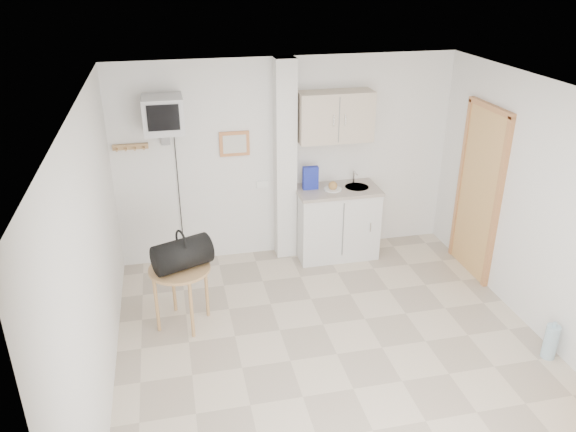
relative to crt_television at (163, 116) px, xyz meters
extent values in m
plane|color=beige|center=(1.45, -2.02, -1.94)|extent=(4.50, 4.50, 0.00)
cube|color=white|center=(1.45, 0.23, -0.69)|extent=(4.20, 0.04, 2.50)
cube|color=white|center=(1.45, -4.27, -0.69)|extent=(4.20, 0.04, 2.50)
cube|color=white|center=(-0.65, -2.02, -0.69)|extent=(0.04, 4.50, 2.50)
cube|color=white|center=(3.55, -2.02, -0.69)|extent=(0.04, 4.50, 2.50)
cube|color=white|center=(1.45, -2.02, 0.56)|extent=(4.20, 4.50, 0.04)
cube|color=white|center=(1.40, 0.12, -0.69)|extent=(0.25, 0.22, 2.50)
cube|color=#C07342|center=(0.80, 0.21, -0.44)|extent=(0.36, 0.03, 0.30)
cube|color=silver|center=(0.80, 0.19, -0.44)|extent=(0.28, 0.01, 0.22)
cube|color=#AA7B4D|center=(-0.40, 0.20, -0.39)|extent=(0.40, 0.05, 0.06)
cube|color=white|center=(1.13, 0.22, -0.99)|extent=(0.15, 0.02, 0.08)
cylinder|color=#AA7B4D|center=(-0.55, 0.14, -0.40)|extent=(0.02, 0.08, 0.02)
cylinder|color=#AA7B4D|center=(-0.45, 0.14, -0.40)|extent=(0.02, 0.08, 0.02)
cylinder|color=#AA7B4D|center=(-0.35, 0.14, -0.40)|extent=(0.02, 0.08, 0.02)
cylinder|color=#AA7B4D|center=(-0.25, 0.14, -0.40)|extent=(0.02, 0.08, 0.02)
cube|color=#AE833F|center=(3.52, -0.77, -0.94)|extent=(0.04, 0.75, 2.00)
cube|color=brown|center=(3.52, -0.77, -0.94)|extent=(0.06, 0.87, 2.06)
cube|color=silver|center=(2.03, -0.05, -1.50)|extent=(1.00, 0.55, 0.88)
cube|color=#A79B8D|center=(2.03, -0.05, -1.04)|extent=(1.03, 0.58, 0.04)
cylinder|color=#B7B7BA|center=(2.28, -0.05, -1.04)|extent=(0.30, 0.30, 0.05)
cylinder|color=#B7B7BA|center=(2.28, 0.09, -0.94)|extent=(0.02, 0.02, 0.16)
cylinder|color=#B7B7BA|center=(2.28, 0.03, -0.86)|extent=(0.02, 0.13, 0.02)
cube|color=#C2B39D|center=(2.00, 0.07, -0.14)|extent=(0.90, 0.32, 0.60)
cube|color=#1A269A|center=(1.69, 0.01, -0.87)|extent=(0.19, 0.07, 0.29)
cylinder|color=white|center=(1.96, -0.08, -1.01)|extent=(0.22, 0.22, 0.01)
sphere|color=tan|center=(1.96, -0.08, -0.96)|extent=(0.11, 0.11, 0.11)
cube|color=slate|center=(0.00, 0.07, -0.21)|extent=(0.36, 0.32, 0.02)
cube|color=slate|center=(0.00, 0.20, -0.29)|extent=(0.10, 0.06, 0.20)
cube|color=#BABABD|center=(0.00, 0.00, 0.01)|extent=(0.44, 0.42, 0.40)
cube|color=black|center=(0.00, -0.22, 0.03)|extent=(0.34, 0.02, 0.28)
cylinder|color=black|center=(0.10, 0.21, -1.07)|extent=(0.01, 0.01, 1.73)
cylinder|color=#AA7B4D|center=(0.02, -1.17, -1.28)|extent=(0.62, 0.62, 0.03)
cylinder|color=#AA7B4D|center=(0.28, -1.09, -1.62)|extent=(0.04, 0.04, 0.64)
cylinder|color=#AA7B4D|center=(-0.06, -0.91, -1.62)|extent=(0.04, 0.04, 0.64)
cylinder|color=#AA7B4D|center=(-0.24, -1.25, -1.62)|extent=(0.04, 0.04, 0.64)
cylinder|color=#AA7B4D|center=(0.10, -1.43, -1.62)|extent=(0.04, 0.04, 0.64)
cylinder|color=black|center=(0.06, -1.18, -1.11)|extent=(0.64, 0.50, 0.31)
torus|color=black|center=(0.06, -1.18, -0.96)|extent=(0.11, 0.23, 0.24)
cylinder|color=#9CBDCE|center=(3.43, -2.50, -1.76)|extent=(0.13, 0.13, 0.35)
cylinder|color=#9CBDCE|center=(3.43, -2.50, -1.56)|extent=(0.04, 0.04, 0.04)
camera|label=1|loc=(0.03, -6.22, 1.57)|focal=35.00mm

